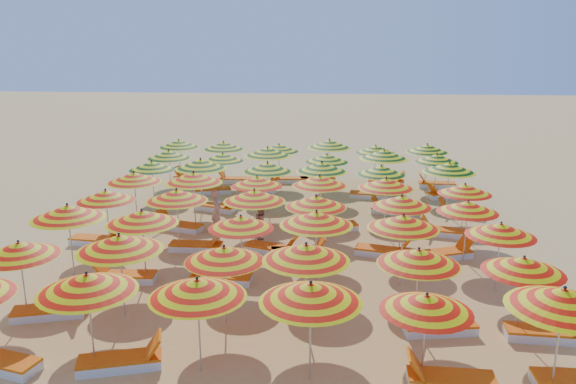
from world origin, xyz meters
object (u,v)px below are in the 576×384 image
object	(u,v)px
umbrella_8	(224,254)
umbrella_33	(322,167)
umbrella_27	(320,181)
lounger_6	(546,333)
lounger_16	(333,227)
umbrella_22	(402,201)
lounger_19	(392,210)
umbrella_10	(419,257)
lounger_8	(220,277)
beachgoer_a	(217,211)
umbrella_5	(564,299)
lounger_22	(257,191)
lounger_23	(370,195)
umbrella_9	(306,252)
umbrella_38	(268,152)
umbrella_24	(134,177)
lounger_1	(122,361)
lounger_21	(211,190)
lounger_12	(299,253)
lounger_28	(318,179)
umbrella_11	(524,265)
lounger_15	(179,226)
lounger_27	(290,180)
umbrella_7	(119,243)
umbrella_47	(427,148)
umbrella_46	(376,149)
lounger_11	(272,249)
umbrella_13	(142,217)
lounger_7	(124,277)
umbrella_4	(426,303)
umbrella_15	(316,218)
lounger_13	(384,251)
lounger_29	(387,182)
umbrella_18	(106,196)
umbrella_20	(254,196)
umbrella_42	(179,144)
umbrella_12	(68,212)
umbrella_6	(19,249)
umbrella_21	(316,202)
umbrella_45	(329,144)
umbrella_29	(465,189)
umbrella_43	(224,146)
beachgoer_b	(262,223)
umbrella_39	(327,158)
umbrella_36	(169,154)
umbrella_28	(386,183)
umbrella_17	(501,230)
umbrella_2	(197,288)
umbrella_16	(403,222)
umbrella_31	(201,164)
umbrella_35	(449,167)
umbrella_1	(87,283)
umbrella_3	(311,293)
umbrella_41	(437,158)
lounger_26	(235,180)
umbrella_40	(384,154)
lounger_24	(446,194)
lounger_2	(449,380)
lounger_5	(437,327)

from	to	relation	value
umbrella_8	umbrella_33	bearing A→B (deg)	77.56
umbrella_27	umbrella_33	bearing A→B (deg)	89.35
lounger_6	lounger_16	distance (m)	8.87
umbrella_22	lounger_19	distance (m)	4.79
umbrella_10	lounger_8	world-z (taller)	umbrella_10
beachgoer_a	umbrella_5	bearing A→B (deg)	-154.23
lounger_22	lounger_23	size ratio (longest dim) A/B	1.02
umbrella_9	umbrella_38	size ratio (longest dim) A/B	0.89
lounger_19	umbrella_24	bearing A→B (deg)	28.08
lounger_1	lounger_21	distance (m)	14.16
lounger_12	lounger_28	distance (m)	10.15
umbrella_11	lounger_15	world-z (taller)	umbrella_11
lounger_6	lounger_27	world-z (taller)	same
umbrella_7	umbrella_47	distance (m)	16.87
umbrella_46	lounger_11	xyz separation A→B (m)	(-3.90, -9.61, -1.58)
umbrella_13	lounger_7	bearing A→B (deg)	-165.72
umbrella_4	lounger_12	xyz separation A→B (m)	(-2.88, 6.56, -1.55)
umbrella_15	lounger_16	xyz separation A→B (m)	(0.46, 4.64, -1.76)
lounger_13	lounger_29	xyz separation A→B (m)	(0.92, 9.54, 0.00)
umbrella_18	umbrella_20	distance (m)	4.92
umbrella_42	lounger_12	distance (m)	11.94
umbrella_12	umbrella_18	xyz separation A→B (m)	(0.08, 2.50, -0.19)
umbrella_6	umbrella_21	bearing A→B (deg)	34.11
umbrella_38	lounger_28	bearing A→B (deg)	48.67
umbrella_7	umbrella_45	world-z (taller)	umbrella_45
umbrella_29	umbrella_43	distance (m)	12.14
umbrella_45	beachgoer_b	bearing A→B (deg)	-104.46
lounger_23	beachgoer_a	xyz separation A→B (m)	(-5.82, -4.98, 0.61)
umbrella_27	umbrella_39	size ratio (longest dim) A/B	1.02
umbrella_4	umbrella_36	size ratio (longest dim) A/B	0.96
umbrella_28	lounger_21	xyz separation A→B (m)	(-7.38, 4.84, -1.68)
umbrella_17	umbrella_20	size ratio (longest dim) A/B	1.12
umbrella_2	umbrella_16	size ratio (longest dim) A/B	0.99
umbrella_31	umbrella_35	size ratio (longest dim) A/B	0.99
umbrella_43	lounger_19	size ratio (longest dim) A/B	1.44
umbrella_9	lounger_11	xyz separation A→B (m)	(-1.32, 4.84, -1.76)
umbrella_1	umbrella_5	xyz separation A→B (m)	(9.25, -0.12, 0.08)
umbrella_3	umbrella_36	world-z (taller)	umbrella_3
umbrella_3	umbrella_38	size ratio (longest dim) A/B	1.04
umbrella_41	lounger_26	bearing A→B (deg)	167.50
umbrella_11	beachgoer_a	xyz separation A→B (m)	(-8.50, 6.83, -0.96)
umbrella_21	lounger_29	size ratio (longest dim) A/B	1.36
lounger_22	umbrella_21	bearing A→B (deg)	-91.18
lounger_13	umbrella_40	bearing A→B (deg)	100.66
lounger_21	lounger_24	world-z (taller)	same
umbrella_7	lounger_2	bearing A→B (deg)	-17.58
umbrella_2	lounger_11	distance (m)	7.09
umbrella_13	lounger_29	world-z (taller)	umbrella_13
umbrella_1	lounger_5	distance (m)	7.90
lounger_22	umbrella_29	bearing A→B (deg)	-55.29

